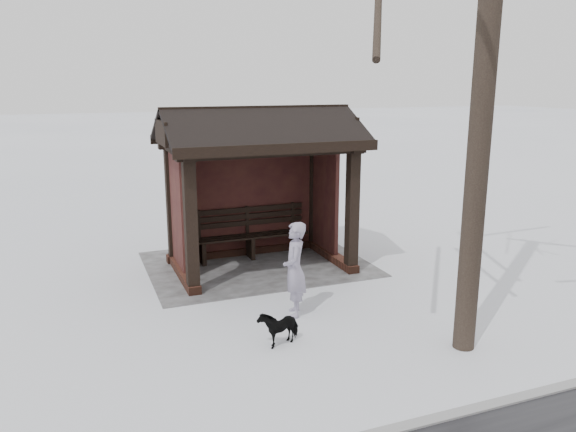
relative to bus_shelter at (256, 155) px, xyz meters
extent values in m
plane|color=white|center=(0.00, 0.16, -2.17)|extent=(120.00, 120.00, 0.00)
cube|color=gray|center=(0.00, 5.66, -2.16)|extent=(120.00, 0.15, 0.06)
cube|color=gray|center=(0.00, -0.04, -2.16)|extent=(4.20, 3.20, 0.02)
cube|color=#3C1F16|center=(0.00, -0.74, -2.09)|extent=(3.30, 0.22, 0.16)
cube|color=#3C1F16|center=(-1.50, 0.16, -2.09)|extent=(0.22, 2.10, 0.16)
cube|color=#3C1F16|center=(1.50, 0.16, -2.09)|extent=(0.22, 2.10, 0.16)
cube|color=black|center=(-1.50, 1.06, -1.02)|extent=(0.20, 0.20, 2.30)
cube|color=black|center=(1.50, 1.06, -1.02)|extent=(0.20, 0.20, 2.30)
cube|color=black|center=(-1.50, -0.74, -1.02)|extent=(0.20, 0.20, 2.30)
cube|color=black|center=(1.50, -0.74, -1.02)|extent=(0.20, 0.20, 2.30)
cube|color=black|center=(0.00, -0.74, -0.94)|extent=(2.80, 0.08, 2.14)
cube|color=black|center=(-1.50, -0.16, -0.94)|extent=(0.08, 1.17, 2.14)
cube|color=black|center=(1.50, -0.16, -0.94)|extent=(0.08, 1.17, 2.14)
cube|color=black|center=(0.00, 1.06, 0.19)|extent=(3.40, 0.20, 0.18)
cube|color=black|center=(0.00, -0.74, 0.19)|extent=(3.40, 0.20, 0.18)
cylinder|color=black|center=(-1.50, 4.36, 2.11)|extent=(0.29, 0.29, 8.55)
imported|color=#988FA8|center=(0.23, 2.52, -1.43)|extent=(0.52, 0.63, 1.48)
imported|color=black|center=(0.79, 3.34, -1.92)|extent=(0.65, 0.46, 0.50)
camera|label=1|loc=(3.26, 10.02, 1.34)|focal=35.00mm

